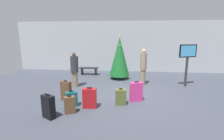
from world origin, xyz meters
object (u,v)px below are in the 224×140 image
object	(u,v)px
suitcase_5	(136,92)
suitcase_6	(48,107)
suitcase_4	(72,99)
suitcase_0	(121,97)
suitcase_1	(70,105)
suitcase_3	(90,98)
waiting_bench	(89,69)
traveller_0	(143,66)
holiday_tree	(120,57)
flight_info_kiosk	(188,57)
traveller_1	(75,69)
suitcase_2	(66,91)

from	to	relation	value
suitcase_5	suitcase_6	distance (m)	3.19
suitcase_4	suitcase_5	bearing A→B (deg)	17.05
suitcase_0	suitcase_6	bearing A→B (deg)	-150.01
suitcase_0	suitcase_4	distance (m)	1.78
suitcase_1	suitcase_3	xyz separation A→B (m)	(0.55, 0.48, 0.07)
suitcase_0	suitcase_4	size ratio (longest dim) A/B	1.07
suitcase_4	suitcase_5	size ratio (longest dim) A/B	0.73
waiting_bench	suitcase_0	size ratio (longest dim) A/B	1.98
traveller_0	suitcase_0	world-z (taller)	traveller_0
holiday_tree	suitcase_4	distance (m)	4.50
holiday_tree	suitcase_0	world-z (taller)	holiday_tree
flight_info_kiosk	traveller_0	distance (m)	2.17
flight_info_kiosk	suitcase_5	world-z (taller)	flight_info_kiosk
traveller_1	suitcase_0	world-z (taller)	traveller_1
traveller_0	suitcase_0	size ratio (longest dim) A/B	3.02
flight_info_kiosk	suitcase_4	bearing A→B (deg)	-149.18
traveller_0	suitcase_5	world-z (taller)	traveller_0
traveller_0	suitcase_6	bearing A→B (deg)	-129.31
suitcase_5	suitcase_2	bearing A→B (deg)	-176.20
traveller_1	suitcase_3	size ratio (longest dim) A/B	2.30
flight_info_kiosk	suitcase_3	bearing A→B (deg)	-144.78
suitcase_0	suitcase_2	xyz separation A→B (m)	(-2.16, 0.21, 0.09)
suitcase_3	suitcase_2	bearing A→B (deg)	151.47
traveller_0	suitcase_0	bearing A→B (deg)	-111.19
suitcase_0	suitcase_5	world-z (taller)	suitcase_5
suitcase_2	suitcase_4	bearing A→B (deg)	-52.90
suitcase_5	traveller_0	bearing A→B (deg)	78.91
traveller_1	suitcase_6	xyz separation A→B (m)	(0.21, -3.19, -0.54)
holiday_tree	traveller_1	bearing A→B (deg)	-138.88
holiday_tree	flight_info_kiosk	bearing A→B (deg)	-19.36
suitcase_0	suitcase_4	world-z (taller)	suitcase_0
suitcase_2	suitcase_3	world-z (taller)	suitcase_2
waiting_bench	suitcase_3	size ratio (longest dim) A/B	1.64
flight_info_kiosk	suitcase_6	bearing A→B (deg)	-144.09
waiting_bench	traveller_1	bearing A→B (deg)	-91.32
traveller_1	suitcase_1	xyz separation A→B (m)	(0.74, -2.81, -0.62)
traveller_0	waiting_bench	bearing A→B (deg)	149.35
traveller_1	suitcase_0	xyz separation A→B (m)	(2.37, -1.95, -0.61)
suitcase_0	suitcase_4	xyz separation A→B (m)	(-1.75, -0.33, -0.02)
holiday_tree	suitcase_1	distance (m)	4.96
suitcase_1	suitcase_4	bearing A→B (deg)	103.19
flight_info_kiosk	suitcase_3	xyz separation A→B (m)	(-4.22, -2.98, -1.13)
traveller_1	suitcase_4	size ratio (longest dim) A/B	2.99
suitcase_0	waiting_bench	bearing A→B (deg)	116.54
flight_info_kiosk	suitcase_6	distance (m)	6.64
traveller_1	suitcase_4	xyz separation A→B (m)	(0.61, -2.27, -0.63)
suitcase_0	suitcase_6	size ratio (longest dim) A/B	0.80
flight_info_kiosk	traveller_1	world-z (taller)	flight_info_kiosk
waiting_bench	suitcase_1	world-z (taller)	suitcase_1
suitcase_5	suitcase_1	bearing A→B (deg)	-150.42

